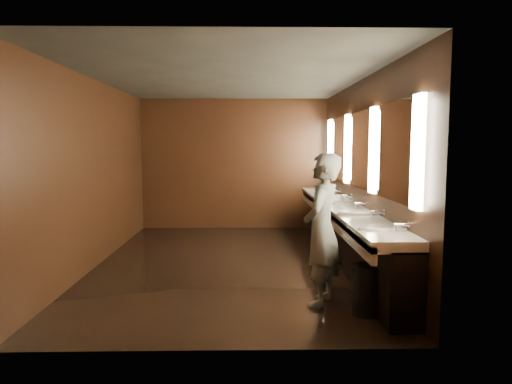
% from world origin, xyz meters
% --- Properties ---
extents(floor, '(6.00, 6.00, 0.00)m').
position_xyz_m(floor, '(0.00, 0.00, 0.00)').
color(floor, black).
rests_on(floor, ground).
extents(ceiling, '(4.00, 6.00, 0.02)m').
position_xyz_m(ceiling, '(0.00, 0.00, 2.80)').
color(ceiling, '#2D2D2B').
rests_on(ceiling, wall_back).
extents(wall_back, '(4.00, 0.02, 2.80)m').
position_xyz_m(wall_back, '(0.00, 3.00, 1.40)').
color(wall_back, black).
rests_on(wall_back, floor).
extents(wall_front, '(4.00, 0.02, 2.80)m').
position_xyz_m(wall_front, '(0.00, -3.00, 1.40)').
color(wall_front, black).
rests_on(wall_front, floor).
extents(wall_left, '(0.02, 6.00, 2.80)m').
position_xyz_m(wall_left, '(-2.00, 0.00, 1.40)').
color(wall_left, black).
rests_on(wall_left, floor).
extents(wall_right, '(0.02, 6.00, 2.80)m').
position_xyz_m(wall_right, '(2.00, 0.00, 1.40)').
color(wall_right, black).
rests_on(wall_right, floor).
extents(sink_counter, '(0.55, 5.40, 1.01)m').
position_xyz_m(sink_counter, '(1.79, 0.00, 0.50)').
color(sink_counter, black).
rests_on(sink_counter, floor).
extents(mirror_band, '(0.06, 5.03, 1.15)m').
position_xyz_m(mirror_band, '(1.98, -0.00, 1.75)').
color(mirror_band, '#FAE7BB').
rests_on(mirror_band, wall_right).
extents(person, '(0.64, 0.75, 1.73)m').
position_xyz_m(person, '(1.12, -1.83, 0.87)').
color(person, '#92C8DA').
rests_on(person, floor).
extents(trash_bin, '(0.40, 0.40, 0.54)m').
position_xyz_m(trash_bin, '(1.58, -2.14, 0.27)').
color(trash_bin, black).
rests_on(trash_bin, floor).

